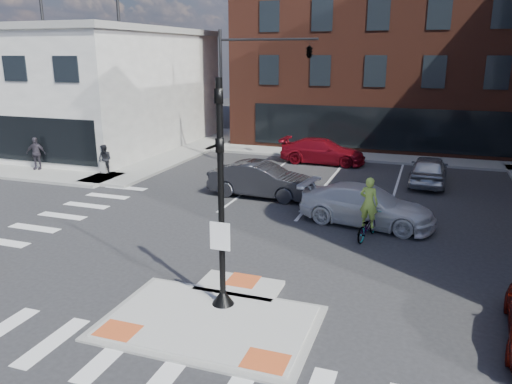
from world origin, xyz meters
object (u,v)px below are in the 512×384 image
at_px(white_pickup, 367,205).
at_px(pedestrian_b, 36,153).
at_px(bg_car_red, 323,151).
at_px(bg_car_silver, 429,170).
at_px(bg_car_dark, 261,180).
at_px(pedestrian_a, 105,159).
at_px(cyclist, 368,218).

relative_size(white_pickup, pedestrian_b, 2.88).
bearing_deg(bg_car_red, bg_car_silver, -116.21).
relative_size(bg_car_dark, bg_car_silver, 1.10).
height_order(bg_car_silver, pedestrian_a, pedestrian_a).
height_order(white_pickup, pedestrian_b, pedestrian_b).
xyz_separation_m(white_pickup, pedestrian_a, (-14.75, 3.37, 0.19)).
distance_m(pedestrian_a, pedestrian_b, 4.41).
xyz_separation_m(pedestrian_a, pedestrian_b, (-4.39, -0.39, 0.12)).
bearing_deg(cyclist, bg_car_red, -57.61).
bearing_deg(pedestrian_a, cyclist, -14.01).
bearing_deg(pedestrian_b, bg_car_dark, -21.17).
relative_size(bg_car_silver, pedestrian_a, 2.79).
bearing_deg(pedestrian_a, bg_car_red, 38.83).
distance_m(bg_car_red, cyclist, 13.06).
distance_m(bg_car_dark, bg_car_silver, 9.06).
xyz_separation_m(bg_car_dark, pedestrian_a, (-9.50, 1.00, 0.14)).
xyz_separation_m(white_pickup, bg_car_red, (-4.04, 10.70, -0.02)).
relative_size(white_pickup, bg_car_silver, 1.18).
xyz_separation_m(bg_car_red, pedestrian_b, (-15.09, -7.72, 0.32)).
distance_m(cyclist, pedestrian_a, 15.81).
relative_size(cyclist, pedestrian_a, 1.43).
xyz_separation_m(white_pickup, pedestrian_b, (-19.14, 2.98, 0.30)).
height_order(white_pickup, bg_car_dark, bg_car_dark).
bearing_deg(bg_car_red, pedestrian_a, 125.42).
relative_size(bg_car_dark, bg_car_red, 0.96).
distance_m(bg_car_dark, pedestrian_b, 13.91).
height_order(bg_car_dark, pedestrian_b, pedestrian_b).
height_order(white_pickup, bg_car_silver, white_pickup).
bearing_deg(white_pickup, bg_car_red, 30.01).
bearing_deg(pedestrian_b, bg_car_red, 8.43).
bearing_deg(bg_car_silver, pedestrian_b, 13.49).
bearing_deg(cyclist, pedestrian_b, -0.19).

